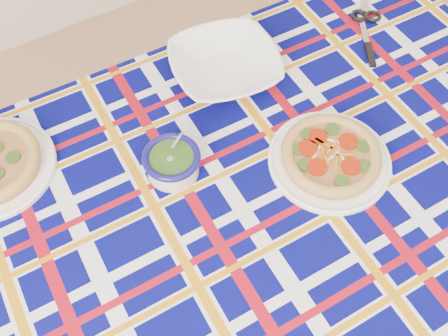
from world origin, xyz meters
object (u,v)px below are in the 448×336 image
serving_bowl (225,66)px  dining_table (260,194)px  main_focaccia_plate (331,155)px  pesto_bowl (172,161)px

serving_bowl → dining_table: bearing=-106.2°
main_focaccia_plate → pesto_bowl: size_ratio=2.24×
dining_table → main_focaccia_plate: 0.18m
pesto_bowl → serving_bowl: size_ratio=0.47×
dining_table → pesto_bowl: bearing=145.3°
dining_table → serving_bowl: 0.33m
dining_table → pesto_bowl: size_ratio=12.06×
dining_table → main_focaccia_plate: (0.15, -0.04, 0.10)m
main_focaccia_plate → pesto_bowl: (-0.31, 0.16, 0.01)m
pesto_bowl → serving_bowl: pesto_bowl is taller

